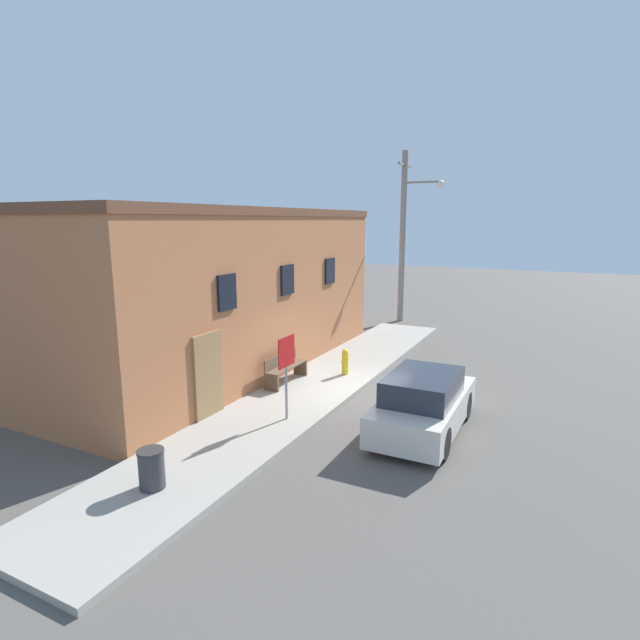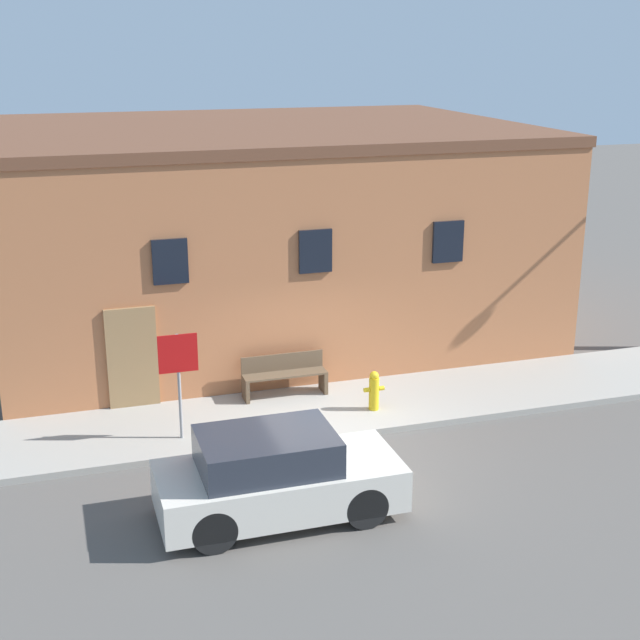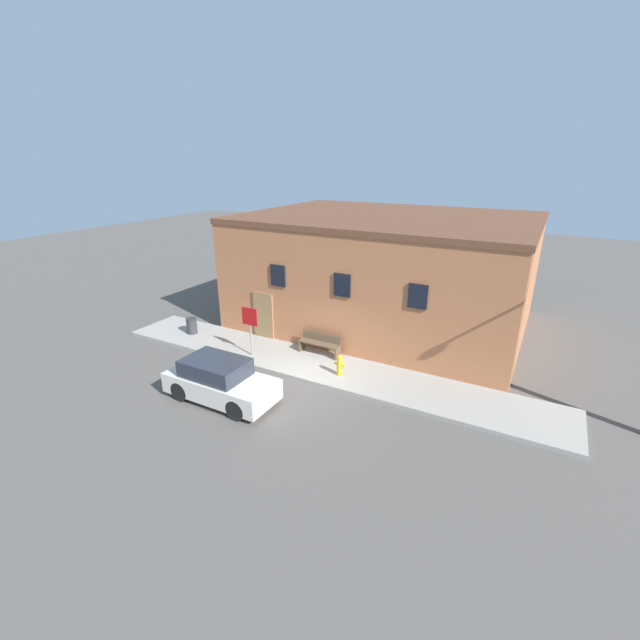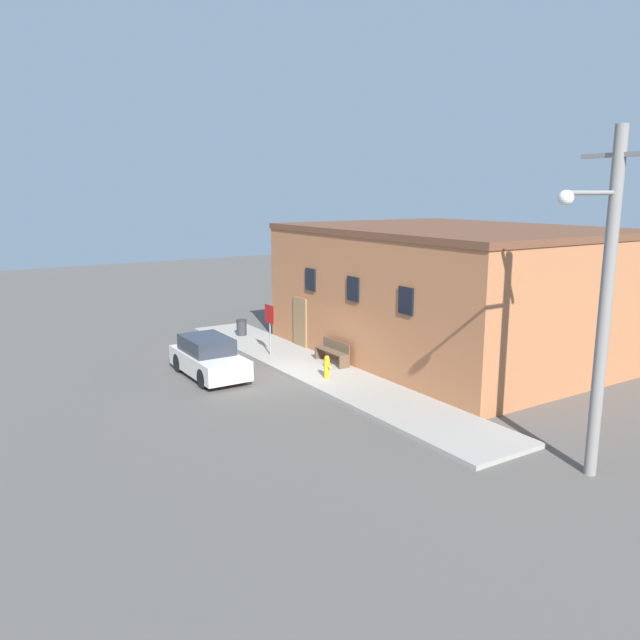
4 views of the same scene
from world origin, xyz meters
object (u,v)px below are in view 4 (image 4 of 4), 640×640
Objects in this scene: utility_pole at (603,298)px; parked_car at (209,358)px; fire_hydrant at (327,367)px; stop_sign at (270,320)px; trash_bin at (242,327)px; bench at (333,352)px.

parked_car is (-12.34, -4.39, -3.56)m from utility_pole.
stop_sign is (-3.88, -0.19, 1.02)m from fire_hydrant.
fire_hydrant is 7.69m from trash_bin.
bench is at bearing 73.39° from parked_car.
utility_pole is 13.58m from parked_car.
bench is 2.42× the size of trash_bin.
fire_hydrant is at bearing -173.06° from utility_pole.
stop_sign is 0.25× the size of utility_pole.
stop_sign is 2.81× the size of trash_bin.
bench is at bearing 31.62° from stop_sign.
trash_bin is 6.03m from parked_car.
utility_pole reaches higher than trash_bin.
fire_hydrant is 1.97m from bench.
fire_hydrant is 0.21× the size of parked_car.
parked_car is at bearing -71.45° from stop_sign.
fire_hydrant is at bearing -2.73° from trash_bin.
stop_sign is at bearing -177.19° from fire_hydrant.
bench is 0.46× the size of parked_car.
stop_sign is 3.99m from trash_bin.
bench is (-1.51, 1.27, 0.04)m from fire_hydrant.
fire_hydrant is 1.12× the size of trash_bin.
parked_car is (1.02, -3.05, -0.88)m from stop_sign.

